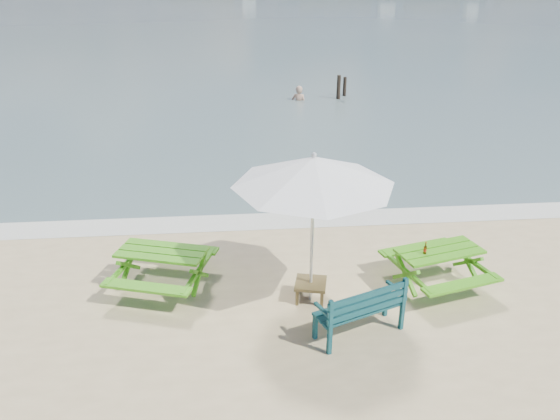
{
  "coord_description": "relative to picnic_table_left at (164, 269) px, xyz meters",
  "views": [
    {
      "loc": [
        -1.3,
        -6.97,
        5.48
      ],
      "look_at": [
        -0.39,
        3.0,
        1.0
      ],
      "focal_mm": 35.0,
      "sensor_mm": 36.0,
      "label": 1
    }
  ],
  "objects": [
    {
      "name": "side_table",
      "position": [
        2.65,
        -0.66,
        -0.18
      ],
      "size": [
        0.65,
        0.65,
        0.35
      ],
      "color": "brown",
      "rests_on": "ground"
    },
    {
      "name": "sea",
      "position": [
        2.65,
        83.07,
        -0.36
      ],
      "size": [
        300.0,
        300.0,
        0.0
      ],
      "primitive_type": "plane",
      "color": "slate",
      "rests_on": "ground"
    },
    {
      "name": "beer_bottle",
      "position": [
        4.74,
        -0.51,
        0.45
      ],
      "size": [
        0.06,
        0.06,
        0.23
      ],
      "color": "#944215",
      "rests_on": "picnic_table_right"
    },
    {
      "name": "foam_strip",
      "position": [
        2.65,
        2.67,
        -0.36
      ],
      "size": [
        22.0,
        0.9,
        0.01
      ],
      "primitive_type": "cube",
      "color": "silver",
      "rests_on": "ground"
    },
    {
      "name": "picnic_table_right",
      "position": [
        5.06,
        -0.4,
        -0.01
      ],
      "size": [
        1.95,
        2.08,
        0.74
      ],
      "color": "#419516",
      "rests_on": "ground"
    },
    {
      "name": "picnic_table_left",
      "position": [
        0.0,
        0.0,
        0.0
      ],
      "size": [
        2.05,
        2.17,
        0.76
      ],
      "color": "#419817",
      "rests_on": "ground"
    },
    {
      "name": "patio_umbrella",
      "position": [
        2.65,
        -0.66,
        2.08
      ],
      "size": [
        3.27,
        3.27,
        2.7
      ],
      "color": "silver",
      "rests_on": "ground"
    },
    {
      "name": "park_bench",
      "position": [
        3.28,
        -1.72,
        -0.08
      ],
      "size": [
        1.57,
        1.02,
        0.92
      ],
      "color": "#103E45",
      "rests_on": "ground"
    },
    {
      "name": "mooring_pilings",
      "position": [
        6.36,
        15.56,
        0.02
      ],
      "size": [
        0.56,
        0.76,
        1.26
      ],
      "color": "black",
      "rests_on": "ground"
    },
    {
      "name": "swimmer",
      "position": [
        4.4,
        15.25,
        -0.63
      ],
      "size": [
        0.77,
        0.64,
        1.81
      ],
      "color": "tan",
      "rests_on": "ground"
    }
  ]
}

